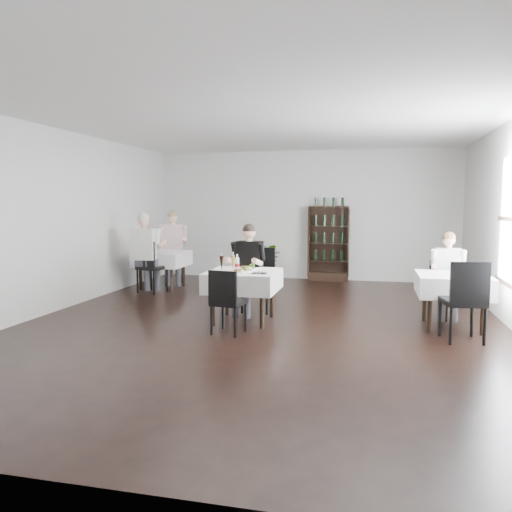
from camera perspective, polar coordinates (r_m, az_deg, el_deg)
The scene contains 23 objects.
room_shell at distance 7.32m, azimuth 0.81°, elevation 3.89°, with size 9.00×9.00×9.00m.
wine_shelf at distance 11.54m, azimuth 8.29°, elevation 1.35°, with size 0.90×0.28×1.75m.
main_table at distance 7.47m, azimuth -1.45°, elevation -2.84°, with size 1.03×1.03×0.77m.
left_table at distance 10.61m, azimuth -10.66°, elevation -0.32°, with size 0.98×0.98×0.77m.
right_table at distance 7.62m, azimuth 21.59°, elevation -3.09°, with size 0.98×0.98×0.77m.
potted_tree at distance 11.62m, azimuth 1.29°, elevation -0.65°, with size 0.77×0.66×0.85m, color #29521C.
main_chair_far at distance 8.26m, azimuth 0.36°, elevation -2.18°, with size 0.50×0.50×1.04m.
main_chair_near at distance 6.75m, azimuth -3.42°, elevation -4.79°, with size 0.46×0.47×0.89m.
left_chair_far at distance 11.31m, azimuth -9.57°, elevation -0.29°, with size 0.52×0.52×0.96m.
left_chair_near at distance 10.07m, azimuth -12.10°, elevation -0.83°, with size 0.58×0.59×1.04m.
right_chair_far at distance 8.27m, azimuth 20.30°, elevation -3.20°, with size 0.52×0.52×0.88m.
right_chair_near at distance 6.87m, azimuth 22.82°, elevation -4.25°, with size 0.56×0.56×1.06m.
diner_main at distance 7.94m, azimuth -0.97°, elevation -0.70°, with size 0.58×0.59×1.45m.
diner_left_far at distance 11.14m, azimuth -9.49°, elevation 1.66°, with size 0.71×0.75×1.62m.
diner_left_near at distance 10.00m, azimuth -12.49°, elevation 1.05°, with size 0.62×0.62×1.60m.
diner_right_far at distance 8.25m, azimuth 21.10°, elevation -1.31°, with size 0.52×0.53×1.34m.
plate_far at distance 7.65m, azimuth -0.92°, elevation -1.35°, with size 0.34×0.34×0.09m.
plate_near at distance 7.31m, azimuth -1.71°, elevation -1.71°, with size 0.33×0.33×0.08m.
pilsner_dark at distance 7.49m, azimuth -3.96°, elevation -0.80°, with size 0.06×0.06×0.28m.
pilsner_lager at distance 7.52m, azimuth -2.64°, elevation -0.77°, with size 0.06×0.06×0.28m.
coke_bottle at distance 7.47m, azimuth -2.17°, elevation -0.92°, with size 0.06×0.06×0.25m.
napkin_cutlery at distance 7.16m, azimuth 0.39°, elevation -1.96°, with size 0.20×0.22×0.02m.
pepper_mill at distance 7.56m, azimuth 22.22°, elevation -1.69°, with size 0.04×0.04×0.09m, color black.
Camera 1 is at (1.55, -7.15, 1.77)m, focal length 35.00 mm.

